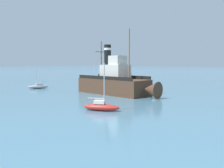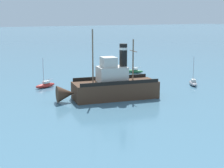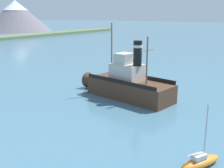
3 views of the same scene
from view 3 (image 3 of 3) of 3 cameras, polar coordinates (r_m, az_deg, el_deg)
ground_plane at (r=39.02m, az=3.67°, el=-2.46°), size 600.00×600.00×0.00m
old_tugboat at (r=38.12m, az=2.91°, el=0.00°), size 6.23×14.75×9.90m
sailboat_red at (r=51.30m, az=3.72°, el=2.13°), size 2.36×3.94×4.90m
sailboat_orange at (r=22.81m, az=17.51°, el=-14.78°), size 3.90×2.64×4.90m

